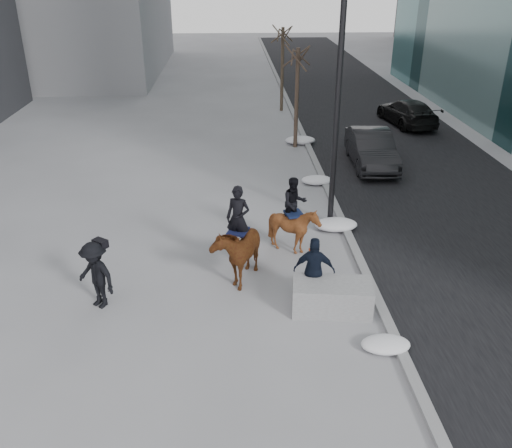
{
  "coord_description": "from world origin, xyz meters",
  "views": [
    {
      "loc": [
        -0.64,
        -11.73,
        7.7
      ],
      "look_at": [
        0.0,
        1.2,
        1.5
      ],
      "focal_mm": 38.0,
      "sensor_mm": 36.0,
      "label": 1
    }
  ],
  "objects_px": {
    "planter": "(332,297)",
    "mounted_right": "(294,223)",
    "car_near": "(371,149)",
    "mounted_left": "(239,245)"
  },
  "relations": [
    {
      "from": "car_near",
      "to": "mounted_left",
      "type": "distance_m",
      "value": 10.51
    },
    {
      "from": "car_near",
      "to": "planter",
      "type": "bearing_deg",
      "value": -106.0
    },
    {
      "from": "mounted_left",
      "to": "mounted_right",
      "type": "bearing_deg",
      "value": 40.01
    },
    {
      "from": "planter",
      "to": "car_near",
      "type": "height_order",
      "value": "car_near"
    },
    {
      "from": "planter",
      "to": "mounted_right",
      "type": "xyz_separation_m",
      "value": [
        -0.59,
        3.11,
        0.53
      ]
    },
    {
      "from": "planter",
      "to": "mounted_left",
      "type": "distance_m",
      "value": 2.88
    },
    {
      "from": "planter",
      "to": "mounted_right",
      "type": "height_order",
      "value": "mounted_right"
    },
    {
      "from": "car_near",
      "to": "mounted_left",
      "type": "xyz_separation_m",
      "value": [
        -5.75,
        -8.8,
        0.21
      ]
    },
    {
      "from": "car_near",
      "to": "mounted_right",
      "type": "relative_size",
      "value": 1.99
    },
    {
      "from": "planter",
      "to": "car_near",
      "type": "xyz_separation_m",
      "value": [
        3.51,
        10.52,
        0.36
      ]
    }
  ]
}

